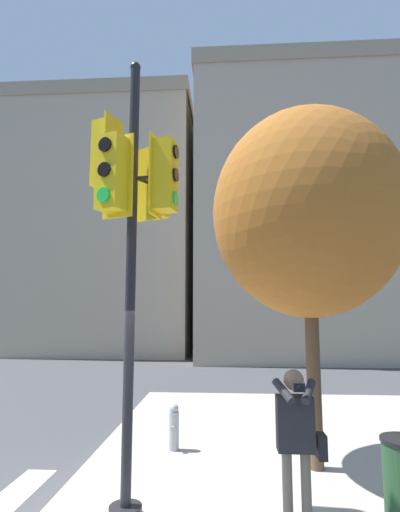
# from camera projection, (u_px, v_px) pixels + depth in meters

# --- Properties ---
(sidewalk_corner) EXTENTS (8.00, 8.00, 0.15)m
(sidewalk_corner) POSITION_uv_depth(u_px,v_px,m) (327.00, 445.00, 7.20)
(sidewalk_corner) COLOR #ADA89E
(sidewalk_corner) RESTS_ON ground_plane
(traffic_signal_pole) EXTENTS (1.19, 1.14, 5.63)m
(traffic_signal_pole) POSITION_uv_depth(u_px,v_px,m) (134.00, 204.00, 5.06)
(traffic_signal_pole) COLOR black
(traffic_signal_pole) RESTS_ON sidewalk_corner
(person_photographer) EXTENTS (0.58, 0.54, 1.70)m
(person_photographer) POSITION_uv_depth(u_px,v_px,m) (297.00, 433.00, 4.38)
(person_photographer) COLOR black
(person_photographer) RESTS_ON sidewalk_corner
(street_tree) EXTENTS (3.07, 3.07, 5.60)m
(street_tree) POSITION_uv_depth(u_px,v_px,m) (308.00, 213.00, 6.46)
(street_tree) COLOR brown
(street_tree) RESTS_ON sidewalk_corner
(fire_hydrant) EXTENTS (0.17, 0.23, 0.75)m
(fire_hydrant) POSITION_uv_depth(u_px,v_px,m) (174.00, 427.00, 6.79)
(fire_hydrant) COLOR #99999E
(fire_hydrant) RESTS_ON sidewalk_corner
(building_left) EXTENTS (10.86, 11.36, 15.09)m
(building_left) POSITION_uv_depth(u_px,v_px,m) (114.00, 233.00, 26.54)
(building_left) COLOR tan
(building_left) RESTS_ON ground_plane
(building_right) EXTENTS (13.27, 12.99, 15.18)m
(building_right) POSITION_uv_depth(u_px,v_px,m) (308.00, 225.00, 24.43)
(building_right) COLOR tan
(building_right) RESTS_ON ground_plane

